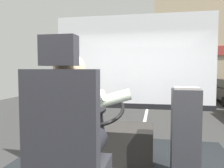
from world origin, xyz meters
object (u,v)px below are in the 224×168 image
object	(u,v)px
parked_car_white	(204,84)
steering_console	(108,140)
fare_box	(185,134)
driver_seat	(67,153)
bus_driver	(74,123)

from	to	relation	value
parked_car_white	steering_console	bearing A→B (deg)	-105.00
fare_box	parked_car_white	size ratio (longest dim) A/B	0.24
driver_seat	bus_driver	size ratio (longest dim) A/B	1.65
steering_console	fare_box	distance (m)	0.97
driver_seat	fare_box	size ratio (longest dim) A/B	1.40
steering_console	fare_box	xyz separation A→B (m)	(0.86, -0.38, 0.24)
fare_box	steering_console	bearing A→B (deg)	155.91
fare_box	bus_driver	bearing A→B (deg)	-138.27
steering_console	parked_car_white	xyz separation A→B (m)	(4.56, 17.02, -0.36)
bus_driver	steering_console	distance (m)	1.25
driver_seat	parked_car_white	world-z (taller)	driver_seat
bus_driver	steering_console	bearing A→B (deg)	90.00
steering_console	parked_car_white	distance (m)	17.62
driver_seat	fare_box	distance (m)	1.25
driver_seat	bus_driver	xyz separation A→B (m)	(0.00, 0.13, 0.17)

